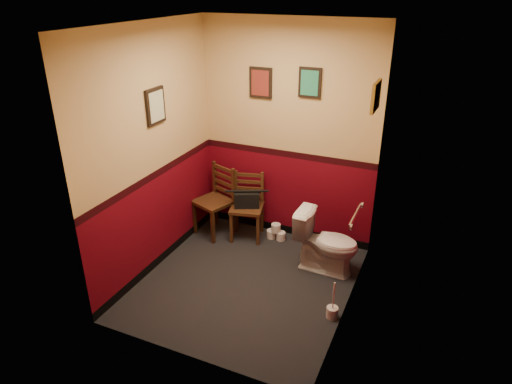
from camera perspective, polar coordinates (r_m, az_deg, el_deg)
floor at (r=5.16m, az=-1.14°, el=-11.21°), size 2.20×2.40×0.00m
ceiling at (r=4.17m, az=-1.47°, el=20.23°), size 2.20×2.40×0.00m
wall_back at (r=5.54m, az=3.99°, el=7.11°), size 2.20×0.00×2.70m
wall_front at (r=3.55m, az=-9.50°, el=-3.95°), size 2.20×0.00×2.70m
wall_left at (r=5.03m, az=-12.77°, el=4.65°), size 0.00×2.40×2.70m
wall_right at (r=4.18m, az=12.51°, el=0.45°), size 0.00×2.40×2.70m
grab_bar at (r=4.58m, az=12.35°, el=-2.85°), size 0.05×0.56×0.06m
framed_print_back_a at (r=5.49m, az=0.58°, el=13.49°), size 0.28×0.04×0.36m
framed_print_back_b at (r=5.28m, az=6.75°, el=13.41°), size 0.26×0.04×0.34m
framed_print_left at (r=4.95m, az=-12.44°, el=10.43°), size 0.04×0.30×0.38m
framed_print_right at (r=4.53m, az=14.73°, el=11.50°), size 0.04×0.34×0.28m
toilet at (r=5.23m, az=8.83°, el=-6.30°), size 0.74×0.43×0.71m
toilet_brush at (r=4.72m, az=9.50°, el=-14.52°), size 0.12×0.12×0.41m
chair_left at (r=5.91m, az=-5.03°, el=-1.09°), size 0.55×0.55×0.91m
chair_right at (r=5.81m, az=-1.08°, el=-1.80°), size 0.48×0.48×0.85m
handbag at (r=5.73m, az=-1.16°, el=-0.93°), size 0.35×0.27×0.23m
tp_stack at (r=5.90m, az=2.51°, el=-5.09°), size 0.25×0.13×0.22m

